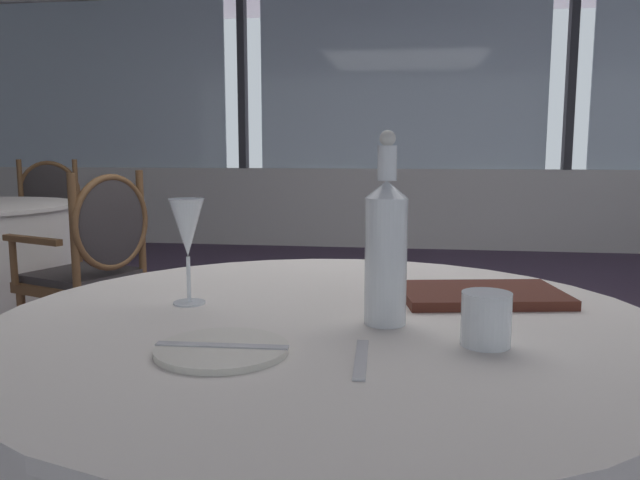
# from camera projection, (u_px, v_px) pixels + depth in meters

# --- Properties ---
(ground_plane) EXTENTS (14.06, 14.06, 0.00)m
(ground_plane) POSITION_uv_depth(u_px,v_px,m) (378.00, 384.00, 2.89)
(ground_plane) COLOR #47384C
(window_wall_far) EXTENTS (10.81, 0.14, 2.93)m
(window_wall_far) POSITION_uv_depth(u_px,v_px,m) (400.00, 139.00, 6.69)
(window_wall_far) COLOR silver
(window_wall_far) RESTS_ON ground_plane
(side_plate) EXTENTS (0.21, 0.21, 0.01)m
(side_plate) POSITION_uv_depth(u_px,v_px,m) (222.00, 349.00, 0.97)
(side_plate) COLOR silver
(side_plate) RESTS_ON foreground_table
(butter_knife) EXTENTS (0.21, 0.03, 0.00)m
(butter_knife) POSITION_uv_depth(u_px,v_px,m) (222.00, 346.00, 0.97)
(butter_knife) COLOR silver
(butter_knife) RESTS_ON foreground_table
(dinner_fork) EXTENTS (0.03, 0.17, 0.00)m
(dinner_fork) POSITION_uv_depth(u_px,v_px,m) (361.00, 359.00, 0.93)
(dinner_fork) COLOR silver
(dinner_fork) RESTS_ON foreground_table
(water_bottle) EXTENTS (0.07, 0.07, 0.34)m
(water_bottle) POSITION_uv_depth(u_px,v_px,m) (386.00, 248.00, 1.11)
(water_bottle) COLOR white
(water_bottle) RESTS_ON foreground_table
(wine_glass) EXTENTS (0.07, 0.07, 0.21)m
(wine_glass) POSITION_uv_depth(u_px,v_px,m) (187.00, 230.00, 1.25)
(wine_glass) COLOR white
(wine_glass) RESTS_ON foreground_table
(water_tumbler) EXTENTS (0.08, 0.08, 0.09)m
(water_tumbler) POSITION_uv_depth(u_px,v_px,m) (486.00, 319.00, 1.00)
(water_tumbler) COLOR white
(water_tumbler) RESTS_ON foreground_table
(menu_book) EXTENTS (0.36, 0.26, 0.02)m
(menu_book) POSITION_uv_depth(u_px,v_px,m) (481.00, 295.00, 1.31)
(menu_book) COLOR #512319
(menu_book) RESTS_ON foreground_table
(dining_chair_1_0) EXTENTS (0.59, 0.53, 0.99)m
(dining_chair_1_0) POSITION_uv_depth(u_px,v_px,m) (44.00, 218.00, 4.50)
(dining_chair_1_0) COLOR brown
(dining_chair_1_0) RESTS_ON ground_plane
(dining_chair_1_2) EXTENTS (0.59, 0.63, 0.97)m
(dining_chair_1_2) POSITION_uv_depth(u_px,v_px,m) (95.00, 258.00, 3.01)
(dining_chair_1_2) COLOR brown
(dining_chair_1_2) RESTS_ON ground_plane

